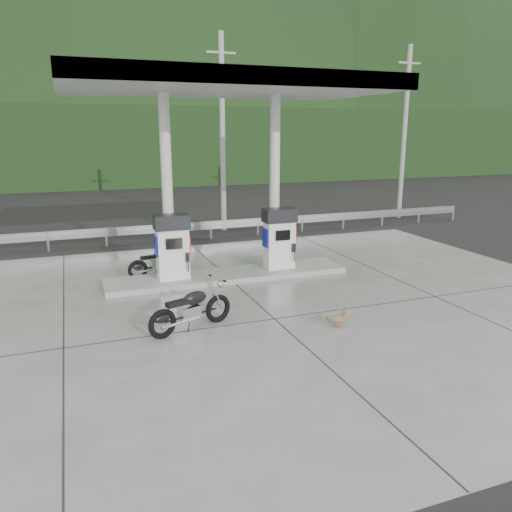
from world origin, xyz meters
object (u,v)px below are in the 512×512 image
object	(u,v)px
gas_pump_right	(279,238)
motorcycle_left	(191,310)
gas_pump_left	(172,247)
motorcycle_right	(159,263)
duck	(337,320)

from	to	relation	value
gas_pump_right	motorcycle_left	distance (m)	4.96
gas_pump_left	motorcycle_left	size ratio (longest dim) A/B	0.94
gas_pump_right	motorcycle_right	world-z (taller)	gas_pump_right
motorcycle_left	motorcycle_right	bearing A→B (deg)	69.58
motorcycle_left	motorcycle_right	distance (m)	4.33
motorcycle_left	duck	distance (m)	3.17
gas_pump_left	motorcycle_right	distance (m)	1.11
gas_pump_left	duck	world-z (taller)	gas_pump_left
gas_pump_left	duck	size ratio (longest dim) A/B	3.83
motorcycle_left	motorcycle_right	xyz separation A→B (m)	(0.05, 4.33, -0.04)
gas_pump_right	motorcycle_right	xyz separation A→B (m)	(-3.46, 0.87, -0.64)
motorcycle_left	motorcycle_right	world-z (taller)	motorcycle_left
gas_pump_left	motorcycle_right	world-z (taller)	gas_pump_left
gas_pump_right	duck	bearing A→B (deg)	-96.53
gas_pump_right	motorcycle_left	xyz separation A→B (m)	(-3.51, -3.45, -0.60)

